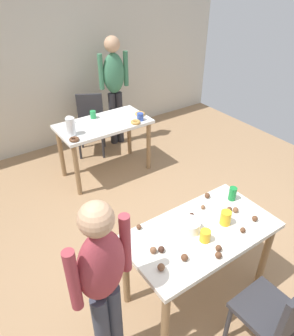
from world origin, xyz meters
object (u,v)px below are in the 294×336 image
(person_girl_near, at_px, (103,280))
(pitcher_far, at_px, (71,127))
(soda_can, at_px, (233,194))
(person_adult_far, at_px, (114,82))
(chair_far_table, at_px, (91,121))
(chair_near_table, at_px, (279,313))
(dining_table_far, at_px, (104,131))
(mixing_bowl, at_px, (190,226))
(dining_table_near, at_px, (200,241))

(person_girl_near, relative_size, pitcher_far, 6.85)
(person_girl_near, bearing_deg, soda_can, 8.42)
(person_adult_far, relative_size, soda_can, 13.42)
(chair_far_table, distance_m, soda_can, 2.69)
(soda_can, bearing_deg, chair_near_table, -114.88)
(chair_near_table, relative_size, person_girl_near, 0.59)
(chair_near_table, bearing_deg, person_girl_near, 146.75)
(chair_far_table, xyz_separation_m, soda_can, (0.07, -2.67, 0.31))
(dining_table_far, distance_m, person_girl_near, 2.52)
(person_girl_near, relative_size, mixing_bowl, 8.99)
(dining_table_far, distance_m, pitcher_far, 0.52)
(person_girl_near, bearing_deg, dining_table_near, 4.28)
(chair_near_table, xyz_separation_m, person_adult_far, (0.76, 3.53, 0.50))
(mixing_bowl, bearing_deg, chair_far_table, 80.14)
(dining_table_near, relative_size, pitcher_far, 5.59)
(chair_far_table, relative_size, person_girl_near, 0.59)
(person_adult_far, bearing_deg, pitcher_far, -143.56)
(chair_far_table, relative_size, soda_can, 7.13)
(dining_table_near, bearing_deg, chair_near_table, -82.76)
(dining_table_far, height_order, soda_can, soda_can)
(chair_far_table, distance_m, mixing_bowl, 2.81)
(dining_table_near, distance_m, mixing_bowl, 0.18)
(dining_table_near, distance_m, person_adult_far, 2.97)
(soda_can, height_order, pitcher_far, pitcher_far)
(person_girl_near, height_order, soda_can, person_girl_near)
(chair_near_table, distance_m, pitcher_far, 2.81)
(chair_far_table, relative_size, mixing_bowl, 5.31)
(chair_near_table, height_order, chair_far_table, same)
(chair_far_table, relative_size, pitcher_far, 4.04)
(dining_table_near, xyz_separation_m, dining_table_far, (0.29, 2.15, -0.00))
(person_adult_far, bearing_deg, soda_can, -97.88)
(dining_table_far, xyz_separation_m, chair_far_table, (0.11, 0.66, -0.14))
(chair_near_table, bearing_deg, person_adult_far, 77.84)
(dining_table_far, bearing_deg, mixing_bowl, -99.86)
(chair_far_table, xyz_separation_m, mixing_bowl, (-0.48, -2.75, 0.30))
(chair_far_table, bearing_deg, chair_near_table, -95.15)
(chair_far_table, height_order, person_adult_far, person_adult_far)
(dining_table_near, relative_size, dining_table_far, 1.02)
(dining_table_far, relative_size, chair_near_table, 1.36)
(chair_near_table, bearing_deg, chair_far_table, 84.85)
(person_adult_far, relative_size, pitcher_far, 7.61)
(dining_table_far, relative_size, mixing_bowl, 7.20)
(dining_table_near, relative_size, soda_can, 9.85)
(person_adult_far, bearing_deg, mixing_bowl, -108.43)
(chair_near_table, height_order, person_girl_near, person_girl_near)
(chair_far_table, height_order, mixing_bowl, chair_far_table)
(dining_table_near, relative_size, person_adult_far, 0.73)
(dining_table_far, height_order, person_adult_far, person_adult_far)
(chair_near_table, relative_size, mixing_bowl, 5.31)
(chair_far_table, bearing_deg, pitcher_far, -128.11)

